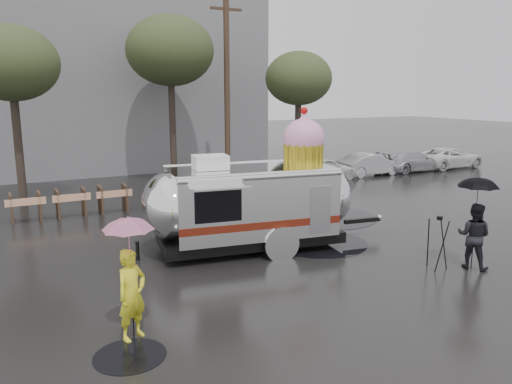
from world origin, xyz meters
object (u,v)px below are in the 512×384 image
person_right (474,236)px  tripod (438,238)px  person_left (132,294)px  airstream_trailer (253,199)px

person_right → tripod: 0.93m
person_left → person_right: (8.64, -0.28, 0.00)m
airstream_trailer → tripod: size_ratio=5.42×
person_left → tripod: 7.78m
person_right → tripod: person_right is taller
person_left → tripod: person_left is taller
person_left → person_right: 8.64m
airstream_trailer → person_left: (-4.40, -3.79, -0.59)m
person_left → person_right: size_ratio=1.00×
airstream_trailer → person_left: 5.84m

